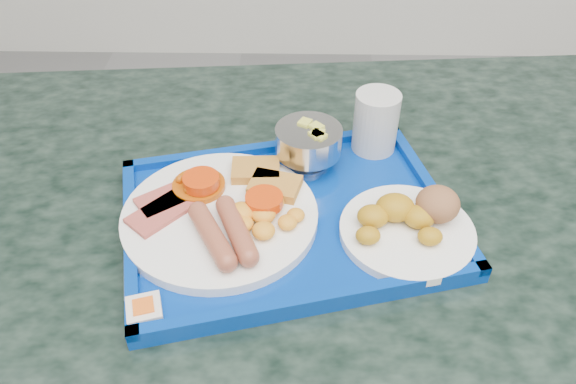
{
  "coord_description": "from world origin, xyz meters",
  "views": [
    {
      "loc": [
        -0.37,
        0.34,
        1.35
      ],
      "look_at": [
        -0.38,
        0.87,
        0.89
      ],
      "focal_mm": 35.0,
      "sensor_mm": 36.0,
      "label": 1
    }
  ],
  "objects_px": {
    "main_plate": "(224,212)",
    "fruit_bowl": "(309,142)",
    "bread_plate": "(410,222)",
    "table": "(303,328)",
    "tray": "(288,218)",
    "juice_cup": "(376,120)"
  },
  "relations": [
    {
      "from": "bread_plate",
      "to": "fruit_bowl",
      "type": "xyz_separation_m",
      "value": [
        -0.13,
        0.13,
        0.02
      ]
    },
    {
      "from": "bread_plate",
      "to": "fruit_bowl",
      "type": "distance_m",
      "value": 0.18
    },
    {
      "from": "table",
      "to": "tray",
      "type": "xyz_separation_m",
      "value": [
        -0.02,
        0.01,
        0.22
      ]
    },
    {
      "from": "table",
      "to": "bread_plate",
      "type": "distance_m",
      "value": 0.28
    },
    {
      "from": "table",
      "to": "main_plate",
      "type": "relative_size",
      "value": 5.65
    },
    {
      "from": "main_plate",
      "to": "bread_plate",
      "type": "bearing_deg",
      "value": -4.44
    },
    {
      "from": "table",
      "to": "fruit_bowl",
      "type": "xyz_separation_m",
      "value": [
        0.0,
        0.12,
        0.27
      ]
    },
    {
      "from": "table",
      "to": "juice_cup",
      "type": "height_order",
      "value": "juice_cup"
    },
    {
      "from": "main_plate",
      "to": "fruit_bowl",
      "type": "bearing_deg",
      "value": 46.76
    },
    {
      "from": "main_plate",
      "to": "table",
      "type": "bearing_deg",
      "value": -1.36
    },
    {
      "from": "fruit_bowl",
      "to": "bread_plate",
      "type": "bearing_deg",
      "value": -46.69
    },
    {
      "from": "bread_plate",
      "to": "juice_cup",
      "type": "relative_size",
      "value": 1.85
    },
    {
      "from": "juice_cup",
      "to": "main_plate",
      "type": "bearing_deg",
      "value": -141.93
    },
    {
      "from": "table",
      "to": "juice_cup",
      "type": "relative_size",
      "value": 15.66
    },
    {
      "from": "table",
      "to": "juice_cup",
      "type": "distance_m",
      "value": 0.34
    },
    {
      "from": "tray",
      "to": "juice_cup",
      "type": "height_order",
      "value": "juice_cup"
    },
    {
      "from": "table",
      "to": "bread_plate",
      "type": "height_order",
      "value": "bread_plate"
    },
    {
      "from": "main_plate",
      "to": "juice_cup",
      "type": "height_order",
      "value": "juice_cup"
    },
    {
      "from": "table",
      "to": "fruit_bowl",
      "type": "height_order",
      "value": "fruit_bowl"
    },
    {
      "from": "fruit_bowl",
      "to": "table",
      "type": "bearing_deg",
      "value": -92.0
    },
    {
      "from": "bread_plate",
      "to": "table",
      "type": "bearing_deg",
      "value": 173.11
    },
    {
      "from": "bread_plate",
      "to": "tray",
      "type": "bearing_deg",
      "value": 169.93
    }
  ]
}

